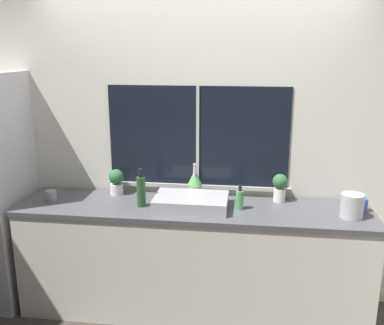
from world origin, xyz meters
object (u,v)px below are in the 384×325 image
(mug_grey, at_px, (51,196))
(mug_blue, at_px, (361,205))
(potted_plant_center, at_px, (195,183))
(sink, at_px, (191,202))
(potted_plant_left, at_px, (116,181))
(soap_bottle, at_px, (240,199))
(kettle, at_px, (352,205))
(bottle_tall, at_px, (141,191))
(potted_plant_right, at_px, (280,186))

(mug_grey, bearing_deg, mug_blue, 2.29)
(mug_grey, bearing_deg, potted_plant_center, 11.75)
(sink, relative_size, potted_plant_left, 2.61)
(potted_plant_center, relative_size, mug_blue, 2.27)
(soap_bottle, bearing_deg, kettle, -4.31)
(bottle_tall, bearing_deg, mug_grey, 178.73)
(sink, distance_m, mug_blue, 1.26)
(bottle_tall, bearing_deg, potted_plant_left, 137.58)
(sink, height_order, kettle, sink)
(sink, xyz_separation_m, bottle_tall, (-0.38, -0.02, 0.08))
(potted_plant_left, distance_m, mug_grey, 0.52)
(potted_plant_right, relative_size, kettle, 1.14)
(sink, height_order, bottle_tall, bottle_tall)
(potted_plant_right, distance_m, soap_bottle, 0.38)
(potted_plant_left, distance_m, bottle_tall, 0.37)
(soap_bottle, relative_size, kettle, 0.95)
(mug_grey, bearing_deg, kettle, -1.01)
(potted_plant_left, relative_size, mug_blue, 2.03)
(potted_plant_right, xyz_separation_m, mug_grey, (-1.79, -0.23, -0.08))
(kettle, bearing_deg, soap_bottle, 175.69)
(mug_blue, xyz_separation_m, kettle, (-0.10, -0.14, 0.04))
(sink, bearing_deg, kettle, -2.40)
(potted_plant_right, distance_m, bottle_tall, 1.08)
(potted_plant_center, distance_m, mug_grey, 1.14)
(potted_plant_right, bearing_deg, kettle, -29.15)
(potted_plant_center, height_order, kettle, potted_plant_center)
(potted_plant_center, xyz_separation_m, potted_plant_right, (0.67, 0.00, -0.00))
(potted_plant_left, height_order, kettle, potted_plant_left)
(potted_plant_center, height_order, potted_plant_right, potted_plant_center)
(sink, distance_m, potted_plant_right, 0.71)
(potted_plant_right, xyz_separation_m, mug_blue, (0.59, -0.14, -0.07))
(bottle_tall, distance_m, mug_grey, 0.74)
(kettle, bearing_deg, potted_plant_center, 166.78)
(mug_grey, bearing_deg, soap_bottle, 0.76)
(potted_plant_left, height_order, soap_bottle, potted_plant_left)
(potted_plant_center, bearing_deg, potted_plant_right, 0.00)
(potted_plant_left, height_order, potted_plant_center, potted_plant_center)
(potted_plant_right, bearing_deg, sink, -161.56)
(mug_grey, distance_m, mug_blue, 2.37)
(potted_plant_left, xyz_separation_m, potted_plant_center, (0.65, 0.00, 0.01))
(sink, xyz_separation_m, potted_plant_left, (-0.65, 0.22, 0.07))
(potted_plant_right, height_order, mug_blue, potted_plant_right)
(mug_blue, bearing_deg, bottle_tall, -176.11)
(sink, bearing_deg, soap_bottle, 1.78)
(soap_bottle, bearing_deg, potted_plant_center, 149.76)
(soap_bottle, xyz_separation_m, kettle, (0.79, -0.06, 0.02))
(potted_plant_left, bearing_deg, potted_plant_center, 0.00)
(potted_plant_right, relative_size, soap_bottle, 1.20)
(potted_plant_right, bearing_deg, soap_bottle, -145.29)
(sink, relative_size, mug_grey, 6.34)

